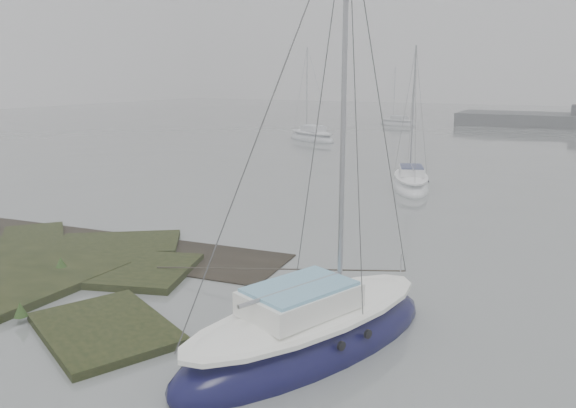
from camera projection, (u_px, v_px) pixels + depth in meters
The scene contains 5 objects.
ground at pixel (427, 158), 39.14m from camera, with size 160.00×160.00×0.00m, color slate.
sailboat_main at pixel (310, 335), 11.85m from camera, with size 4.53×7.16×9.61m.
sailboat_white at pixel (410, 184), 28.74m from camera, with size 3.53×5.73×7.69m.
sailboat_far_a at pixel (312, 137), 49.85m from camera, with size 6.35×4.88×8.71m.
sailboat_far_c at pixel (397, 123), 65.10m from camera, with size 5.31×3.55×7.16m.
Camera 1 is at (9.60, -8.89, 5.66)m, focal length 35.00 mm.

